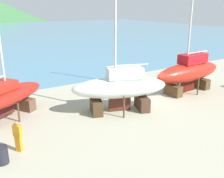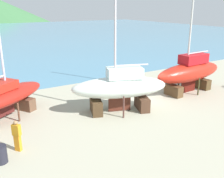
% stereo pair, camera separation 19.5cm
% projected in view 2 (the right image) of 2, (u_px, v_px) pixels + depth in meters
% --- Properties ---
extents(ground_plane, '(48.97, 48.97, 0.00)m').
position_uv_depth(ground_plane, '(193.00, 122.00, 17.31)').
color(ground_plane, '#A6A38C').
extents(sea_water, '(141.65, 98.76, 0.01)m').
position_uv_depth(sea_water, '(8.00, 35.00, 67.22)').
color(sea_water, teal).
rests_on(sea_water, ground).
extents(sailboat_small_center, '(7.09, 5.72, 9.70)m').
position_uv_depth(sailboat_small_center, '(2.00, 97.00, 17.42)').
color(sailboat_small_center, brown).
rests_on(sailboat_small_center, ground).
extents(sailboat_large_starboard, '(7.19, 4.39, 11.74)m').
position_uv_depth(sailboat_large_starboard, '(120.00, 87.00, 18.51)').
color(sailboat_large_starboard, '#45311D').
rests_on(sailboat_large_starboard, ground).
extents(sailboat_mid_port, '(7.52, 2.32, 13.56)m').
position_uv_depth(sailboat_mid_port, '(190.00, 71.00, 22.75)').
color(sailboat_mid_port, brown).
rests_on(sailboat_mid_port, ground).
extents(worker, '(0.46, 0.49, 1.73)m').
position_uv_depth(worker, '(17.00, 135.00, 13.62)').
color(worker, orange).
rests_on(worker, ground).
extents(barrel_tar_black, '(0.76, 0.76, 0.90)m').
position_uv_depth(barrel_tar_black, '(0.00, 154.00, 12.69)').
color(barrel_tar_black, '#23232D').
rests_on(barrel_tar_black, ground).
extents(timber_short_cross, '(2.05, 1.79, 0.12)m').
position_uv_depth(timber_short_cross, '(133.00, 91.00, 23.42)').
color(timber_short_cross, brown).
rests_on(timber_short_cross, ground).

